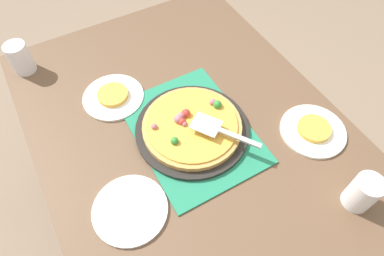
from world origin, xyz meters
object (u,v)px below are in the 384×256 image
object	(u,v)px
pizza_pan	(192,129)
pizza	(192,125)
cup_near	(363,193)
pizza_server	(220,130)
plate_near_left	(313,131)
cup_far	(20,58)
served_slice_left	(314,128)
served_slice_right	(113,95)
plate_side	(130,210)
plate_far_right	(113,97)

from	to	relation	value
pizza_pan	pizza	bearing A→B (deg)	170.85
cup_near	pizza	bearing A→B (deg)	-146.97
cup_near	pizza_server	bearing A→B (deg)	-147.12
pizza	plate_near_left	bearing A→B (deg)	60.45
cup_far	plate_near_left	bearing A→B (deg)	45.12
pizza_pan	cup_near	bearing A→B (deg)	33.13
served_slice_left	cup_near	size ratio (longest dim) A/B	0.92
cup_near	pizza_server	xyz separation A→B (m)	(-0.37, -0.24, 0.01)
served_slice_left	pizza_server	size ratio (longest dim) A/B	0.51
pizza_pan	cup_far	world-z (taller)	cup_far
served_slice_left	served_slice_right	bearing A→B (deg)	-131.40
pizza	pizza_server	distance (m)	0.11
plate_near_left	cup_far	distance (m)	1.09
plate_side	served_slice_left	bearing A→B (deg)	86.06
pizza_server	cup_far	bearing A→B (deg)	-143.98
served_slice_right	cup_far	bearing A→B (deg)	-141.26
pizza_pan	pizza	size ratio (longest dim) A/B	1.15
served_slice_left	cup_far	xyz separation A→B (m)	(-0.77, -0.77, 0.04)
plate_side	cup_far	bearing A→B (deg)	-170.16
plate_near_left	served_slice_left	distance (m)	0.01
cup_near	cup_far	distance (m)	1.25
pizza_pan	cup_near	world-z (taller)	cup_near
pizza	cup_near	world-z (taller)	cup_near
served_slice_right	cup_near	world-z (taller)	cup_near
plate_near_left	served_slice_left	world-z (taller)	served_slice_left
pizza_server	plate_near_left	bearing A→B (deg)	68.34
served_slice_left	served_slice_right	world-z (taller)	same
pizza	plate_far_right	size ratio (longest dim) A/B	1.50
plate_near_left	cup_near	bearing A→B (deg)	-13.37
pizza_pan	served_slice_left	world-z (taller)	served_slice_left
plate_side	served_slice_left	size ratio (longest dim) A/B	2.00
served_slice_right	cup_near	size ratio (longest dim) A/B	0.92
plate_far_right	pizza_pan	bearing A→B (deg)	33.28
served_slice_left	pizza_server	distance (m)	0.33
cup_near	served_slice_right	bearing A→B (deg)	-146.82
plate_side	pizza_server	size ratio (longest dim) A/B	1.03
served_slice_left	pizza_pan	bearing A→B (deg)	-119.38
served_slice_right	pizza_server	xyz separation A→B (m)	(0.35, 0.23, 0.05)
pizza	served_slice_right	xyz separation A→B (m)	(-0.27, -0.18, -0.02)
pizza_pan	served_slice_left	xyz separation A→B (m)	(0.20, 0.36, 0.01)
plate_far_right	plate_side	world-z (taller)	same
pizza	pizza_server	size ratio (longest dim) A/B	1.54
pizza_pan	pizza_server	size ratio (longest dim) A/B	1.77
cup_near	cup_far	size ratio (longest dim) A/B	1.00
plate_near_left	plate_far_right	bearing A→B (deg)	-131.40
plate_far_right	pizza_server	bearing A→B (deg)	33.51
plate_near_left	cup_far	world-z (taller)	cup_far
pizza_pan	plate_side	distance (m)	0.33
plate_near_left	pizza	bearing A→B (deg)	-119.55
cup_far	served_slice_right	bearing A→B (deg)	38.74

